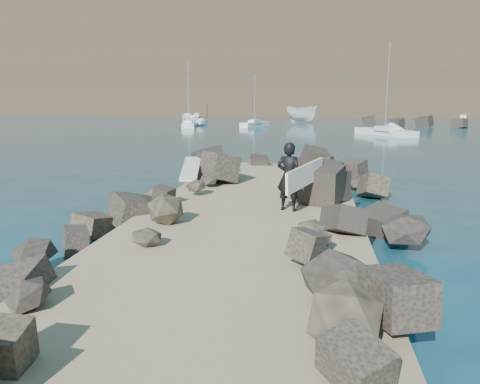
{
  "coord_description": "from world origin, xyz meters",
  "views": [
    {
      "loc": [
        1.67,
        -11.86,
        3.67
      ],
      "look_at": [
        0.0,
        -1.0,
        1.5
      ],
      "focal_mm": 35.0,
      "sensor_mm": 36.0,
      "label": 1
    }
  ],
  "objects": [
    {
      "name": "ground",
      "position": [
        0.0,
        0.0,
        0.0
      ],
      "size": [
        800.0,
        800.0,
        0.0
      ],
      "primitive_type": "plane",
      "color": "#0F384C",
      "rests_on": "ground"
    },
    {
      "name": "jetty",
      "position": [
        0.0,
        -2.0,
        0.3
      ],
      "size": [
        6.0,
        26.0,
        0.6
      ],
      "primitive_type": "cube",
      "color": "#8C7759",
      "rests_on": "ground"
    },
    {
      "name": "riprap_left",
      "position": [
        -2.9,
        -1.5,
        0.5
      ],
      "size": [
        2.6,
        22.0,
        1.0
      ],
      "primitive_type": "cube",
      "color": "black",
      "rests_on": "ground"
    },
    {
      "name": "riprap_right",
      "position": [
        2.9,
        -1.5,
        0.5
      ],
      "size": [
        2.6,
        22.0,
        1.0
      ],
      "primitive_type": "cube",
      "color": "black",
      "rests_on": "ground"
    },
    {
      "name": "headland",
      "position": [
        10.0,
        160.0,
        16.0
      ],
      "size": [
        360.0,
        140.0,
        32.0
      ],
      "primitive_type": "cube",
      "color": "#2D4919",
      "rests_on": "ground"
    },
    {
      "name": "surfboard_resting",
      "position": [
        -2.76,
        4.89,
        1.04
      ],
      "size": [
        0.99,
        2.51,
        0.08
      ],
      "primitive_type": "cube",
      "rotation": [
        0.0,
        0.0,
        0.16
      ],
      "color": "silver",
      "rests_on": "riprap_left"
    },
    {
      "name": "boat_imported",
      "position": [
        -0.02,
        66.41,
        1.39
      ],
      "size": [
        6.78,
        7.19,
        2.78
      ],
      "primitive_type": "imported",
      "rotation": [
        0.0,
        0.0,
        0.72
      ],
      "color": "white",
      "rests_on": "ground"
    },
    {
      "name": "surfer_with_board",
      "position": [
        1.13,
        1.06,
        1.57
      ],
      "size": [
        1.35,
        2.24,
        1.93
      ],
      "color": "black",
      "rests_on": "jetty"
    },
    {
      "name": "sailboat_c",
      "position": [
        9.2,
        38.97,
        0.35
      ],
      "size": [
        5.7,
        7.75,
        9.56
      ],
      "color": "white",
      "rests_on": "ground"
    },
    {
      "name": "sailboat_b",
      "position": [
        -6.16,
        52.46,
        0.35
      ],
      "size": [
        3.5,
        6.02,
        7.32
      ],
      "color": "white",
      "rests_on": "ground"
    },
    {
      "name": "sailboat_f",
      "position": [
        32.25,
        91.99,
        0.35
      ],
      "size": [
        2.04,
        5.45,
        6.61
      ],
      "color": "white",
      "rests_on": "ground"
    },
    {
      "name": "sailboat_a",
      "position": [
        -14.86,
        50.38,
        0.35
      ],
      "size": [
        2.99,
        7.46,
        8.76
      ],
      "color": "white",
      "rests_on": "ground"
    },
    {
      "name": "sailboat_e",
      "position": [
        -23.34,
        81.43,
        0.35
      ],
      "size": [
        4.02,
        6.74,
        8.13
      ],
      "color": "white",
      "rests_on": "ground"
    },
    {
      "name": "headland_buildings",
      "position": [
        16.81,
        152.19,
        33.97
      ],
      "size": [
        137.5,
        30.5,
        5.0
      ],
      "color": "white",
      "rests_on": "headland"
    }
  ]
}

